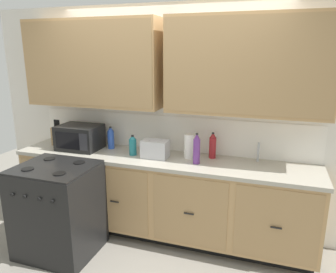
# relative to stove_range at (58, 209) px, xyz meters

# --- Properties ---
(ground_plane) EXTENTS (8.17, 8.17, 0.00)m
(ground_plane) POSITION_rel_stove_range_xyz_m (0.88, 0.33, -0.47)
(ground_plane) COLOR gray
(wall_unit) EXTENTS (4.47, 0.40, 2.53)m
(wall_unit) POSITION_rel_stove_range_xyz_m (0.89, 0.83, 1.20)
(wall_unit) COLOR white
(wall_unit) RESTS_ON ground_plane
(counter_run) EXTENTS (3.30, 0.64, 0.92)m
(counter_run) POSITION_rel_stove_range_xyz_m (0.89, 0.63, 0.00)
(counter_run) COLOR black
(counter_run) RESTS_ON ground_plane
(stove_range) EXTENTS (0.76, 0.68, 0.95)m
(stove_range) POSITION_rel_stove_range_xyz_m (0.00, 0.00, 0.00)
(stove_range) COLOR black
(stove_range) RESTS_ON ground_plane
(microwave) EXTENTS (0.48, 0.37, 0.28)m
(microwave) POSITION_rel_stove_range_xyz_m (-0.12, 0.64, 0.59)
(microwave) COLOR black
(microwave) RESTS_ON counter_run
(toaster) EXTENTS (0.28, 0.18, 0.19)m
(toaster) POSITION_rel_stove_range_xyz_m (0.83, 0.62, 0.55)
(toaster) COLOR #B7B7BC
(toaster) RESTS_ON counter_run
(knife_block) EXTENTS (0.11, 0.14, 0.31)m
(knife_block) POSITION_rel_stove_range_xyz_m (-0.47, 0.71, 0.57)
(knife_block) COLOR #9C794E
(knife_block) RESTS_ON counter_run
(sink_faucet) EXTENTS (0.02, 0.02, 0.20)m
(sink_faucet) POSITION_rel_stove_range_xyz_m (1.88, 0.84, 0.55)
(sink_faucet) COLOR #B2B5BA
(sink_faucet) RESTS_ON counter_run
(paper_towel_roll) EXTENTS (0.12, 0.12, 0.26)m
(paper_towel_roll) POSITION_rel_stove_range_xyz_m (1.18, 0.72, 0.58)
(paper_towel_roll) COLOR white
(paper_towel_roll) RESTS_ON counter_run
(bottle_red) EXTENTS (0.07, 0.07, 0.28)m
(bottle_red) POSITION_rel_stove_range_xyz_m (1.41, 0.80, 0.59)
(bottle_red) COLOR maroon
(bottle_red) RESTS_ON counter_run
(bottle_teal) EXTENTS (0.08, 0.08, 0.23)m
(bottle_teal) POSITION_rel_stove_range_xyz_m (0.57, 0.62, 0.56)
(bottle_teal) COLOR #1E707A
(bottle_teal) RESTS_ON counter_run
(bottle_blue) EXTENTS (0.08, 0.08, 0.26)m
(bottle_blue) POSITION_rel_stove_range_xyz_m (0.22, 0.76, 0.58)
(bottle_blue) COLOR blue
(bottle_blue) RESTS_ON counter_run
(bottle_violet) EXTENTS (0.07, 0.07, 0.32)m
(bottle_violet) POSITION_rel_stove_range_xyz_m (1.29, 0.57, 0.61)
(bottle_violet) COLOR #663384
(bottle_violet) RESTS_ON counter_run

